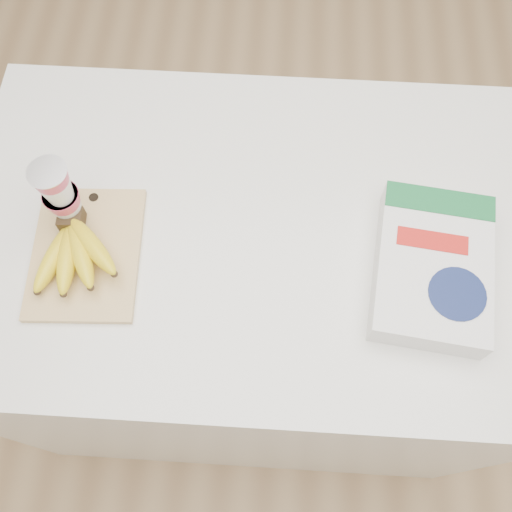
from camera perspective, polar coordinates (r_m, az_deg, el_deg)
The scene contains 6 objects.
room at distance 0.82m, azimuth -1.09°, elevation 17.46°, with size 4.00×4.00×4.00m.
table at distance 1.60m, azimuth -0.53°, elevation -4.52°, with size 1.21×0.81×0.91m, color white.
cutting_board at distance 1.20m, azimuth -16.60°, elevation 0.29°, with size 0.21×0.29×0.01m, color #E0C27B.
bananas at distance 1.17m, azimuth -17.78°, elevation 0.51°, with size 0.18×0.19×0.07m.
yogurt_stack at distance 1.16m, azimuth -19.06°, elevation 5.94°, with size 0.08×0.08×0.17m.
cereal_box at distance 1.16m, azimuth 17.21°, elevation -1.05°, with size 0.25×0.34×0.07m.
Camera 1 is at (0.05, -0.54, 1.96)m, focal length 40.00 mm.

